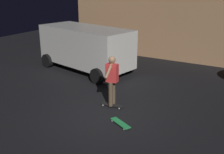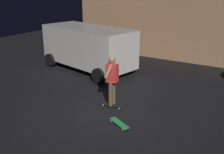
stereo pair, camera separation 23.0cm
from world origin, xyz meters
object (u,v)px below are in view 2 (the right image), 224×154
parked_van (88,46)px  skateboard_spare (119,123)px  skater (112,77)px  skateboard_ridden (112,105)px

parked_van → skateboard_spare: bearing=-44.3°
parked_van → skater: bearing=-43.0°
parked_van → skater: 4.30m
skateboard_ridden → skater: 0.98m
parked_van → skateboard_ridden: size_ratio=6.16×
skateboard_ridden → skateboard_spare: (0.84, -0.96, 0.00)m
skateboard_spare → skater: skater is taller
parked_van → skater: parked_van is taller
skateboard_ridden → skateboard_spare: size_ratio=1.01×
skateboard_ridden → skater: skater is taller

